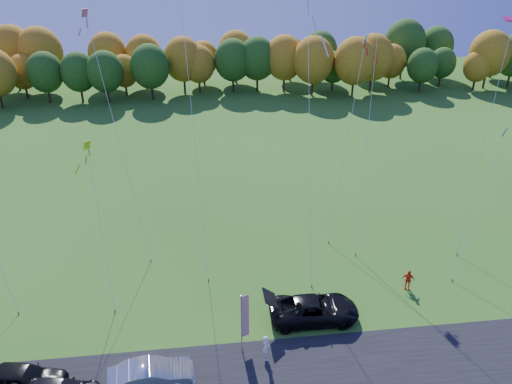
{
  "coord_description": "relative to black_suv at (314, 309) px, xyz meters",
  "views": [
    {
      "loc": [
        -3.77,
        -24.73,
        22.57
      ],
      "look_at": [
        0.0,
        6.0,
        7.0
      ],
      "focal_mm": 35.0,
      "sensor_mm": 36.0,
      "label": 1
    }
  ],
  "objects": [
    {
      "name": "feather_flag",
      "position": [
        -4.83,
        -2.04,
        1.69
      ],
      "size": [
        0.51,
        0.27,
        4.11
      ],
      "color": "#999999",
      "rests_on": "ground"
    },
    {
      "name": "kite_parafoil_orange",
      "position": [
        7.41,
        13.63,
        13.93
      ],
      "size": [
        6.45,
        13.9,
        29.85
      ],
      "color": "#4C3F33",
      "rests_on": "ground"
    },
    {
      "name": "person_tailgate_b",
      "position": [
        -1.13,
        -0.43,
        0.08
      ],
      "size": [
        1.1,
        1.11,
        1.8
      ],
      "primitive_type": "imported",
      "rotation": [
        0.0,
        0.0,
        0.82
      ],
      "color": "gray",
      "rests_on": "ground"
    },
    {
      "name": "silver_sedan",
      "position": [
        -10.35,
        -4.39,
        -0.04
      ],
      "size": [
        4.93,
        2.17,
        1.57
      ],
      "primitive_type": "imported",
      "rotation": [
        0.0,
        0.0,
        1.68
      ],
      "color": "silver",
      "rests_on": "ground"
    },
    {
      "name": "kite_parafoil_rainbow",
      "position": [
        15.63,
        9.45,
        7.89
      ],
      "size": [
        6.58,
        7.42,
        17.73
      ],
      "color": "#4C3F33",
      "rests_on": "ground"
    },
    {
      "name": "kite_diamond_pink",
      "position": [
        -13.19,
        12.25,
        8.12
      ],
      "size": [
        4.47,
        8.77,
        18.33
      ],
      "color": "#4C3F33",
      "rests_on": "ground"
    },
    {
      "name": "kite_diamond_blue_low",
      "position": [
        13.18,
        4.68,
        4.36
      ],
      "size": [
        4.6,
        4.31,
        10.87
      ],
      "color": "#4C3F33",
      "rests_on": "ground"
    },
    {
      "name": "kite_diamond_yellow",
      "position": [
        -13.89,
        4.88,
        4.51
      ],
      "size": [
        1.8,
        5.64,
        10.93
      ],
      "color": "#4C3F33",
      "rests_on": "ground"
    },
    {
      "name": "kite_delta_blue",
      "position": [
        -7.47,
        11.19,
        12.83
      ],
      "size": [
        3.63,
        12.83,
        26.88
      ],
      "color": "#4C3F33",
      "rests_on": "ground"
    },
    {
      "name": "dark_truck_b",
      "position": [
        -17.49,
        -3.84,
        0.01
      ],
      "size": [
        5.17,
        2.75,
        1.67
      ],
      "primitive_type": "imported",
      "rotation": [
        0.0,
        0.0,
        1.41
      ],
      "color": "black",
      "rests_on": "ground"
    },
    {
      "name": "black_suv",
      "position": [
        0.0,
        0.0,
        0.0
      ],
      "size": [
        5.98,
        2.85,
        1.65
      ],
      "primitive_type": "imported",
      "rotation": [
        0.0,
        0.0,
        1.55
      ],
      "color": "black",
      "rests_on": "ground"
    },
    {
      "name": "kite_delta_red",
      "position": [
        1.09,
        8.44,
        9.86
      ],
      "size": [
        2.63,
        10.36,
        20.61
      ],
      "color": "#4C3F33",
      "rests_on": "ground"
    },
    {
      "name": "person_tailgate_a",
      "position": [
        -3.64,
        -3.13,
        0.04
      ],
      "size": [
        0.43,
        0.64,
        1.73
      ],
      "primitive_type": "imported",
      "rotation": [
        0.0,
        0.0,
        1.54
      ],
      "color": "silver",
      "rests_on": "ground"
    },
    {
      "name": "kite_diamond_white",
      "position": [
        5.28,
        12.39,
        6.99
      ],
      "size": [
        4.52,
        7.44,
        16.18
      ],
      "color": "#4C3F33",
      "rests_on": "ground"
    },
    {
      "name": "tree_line",
      "position": [
        -3.21,
        54.42,
        -0.82
      ],
      "size": [
        116.0,
        12.0,
        10.0
      ],
      "primitive_type": null,
      "color": "#1E4711",
      "rests_on": "ground"
    },
    {
      "name": "ground",
      "position": [
        -3.21,
        -0.58,
        -0.82
      ],
      "size": [
        160.0,
        160.0,
        0.0
      ],
      "primitive_type": "plane",
      "color": "#2D5E18"
    },
    {
      "name": "person_east",
      "position": [
        7.47,
        2.38,
        -0.04
      ],
      "size": [
        0.99,
        0.7,
        1.56
      ],
      "primitive_type": "imported",
      "rotation": [
        0.0,
        0.0,
        -0.38
      ],
      "color": "red",
      "rests_on": "ground"
    },
    {
      "name": "asphalt_strip",
      "position": [
        -3.21,
        -4.58,
        -0.82
      ],
      "size": [
        90.0,
        6.0,
        0.01
      ],
      "primitive_type": "cube",
      "color": "black",
      "rests_on": "ground"
    }
  ]
}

